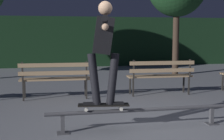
{
  "coord_description": "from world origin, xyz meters",
  "views": [
    {
      "loc": [
        -1.44,
        -4.48,
        1.49
      ],
      "look_at": [
        -0.3,
        0.99,
        0.85
      ],
      "focal_mm": 50.7,
      "sensor_mm": 36.0,
      "label": 1
    }
  ],
  "objects_px": {
    "skateboarder": "(104,44)",
    "park_bench_left_center": "(55,76)",
    "grind_rail": "(141,112)",
    "skateboard": "(104,105)",
    "park_bench_right_center": "(161,73)"
  },
  "relations": [
    {
      "from": "grind_rail",
      "to": "park_bench_left_center",
      "type": "xyz_separation_m",
      "value": [
        -1.25,
        2.57,
        0.28
      ]
    },
    {
      "from": "grind_rail",
      "to": "skateboarder",
      "type": "height_order",
      "value": "skateboarder"
    },
    {
      "from": "grind_rail",
      "to": "park_bench_right_center",
      "type": "distance_m",
      "value": 2.88
    },
    {
      "from": "park_bench_right_center",
      "to": "skateboarder",
      "type": "bearing_deg",
      "value": -126.13
    },
    {
      "from": "skateboarder",
      "to": "park_bench_right_center",
      "type": "distance_m",
      "value": 3.28
    },
    {
      "from": "skateboarder",
      "to": "park_bench_left_center",
      "type": "height_order",
      "value": "skateboarder"
    },
    {
      "from": "grind_rail",
      "to": "skateboarder",
      "type": "xyz_separation_m",
      "value": [
        -0.59,
        -0.0,
        1.08
      ]
    },
    {
      "from": "skateboard",
      "to": "park_bench_right_center",
      "type": "height_order",
      "value": "park_bench_right_center"
    },
    {
      "from": "skateboarder",
      "to": "grind_rail",
      "type": "bearing_deg",
      "value": 0.04
    },
    {
      "from": "grind_rail",
      "to": "skateboarder",
      "type": "relative_size",
      "value": 1.91
    },
    {
      "from": "skateboarder",
      "to": "skateboard",
      "type": "bearing_deg",
      "value": 171.9
    },
    {
      "from": "grind_rail",
      "to": "park_bench_right_center",
      "type": "bearing_deg",
      "value": 63.51
    },
    {
      "from": "skateboard",
      "to": "skateboarder",
      "type": "distance_m",
      "value": 0.94
    },
    {
      "from": "skateboarder",
      "to": "park_bench_left_center",
      "type": "distance_m",
      "value": 2.77
    },
    {
      "from": "skateboard",
      "to": "skateboarder",
      "type": "height_order",
      "value": "skateboarder"
    }
  ]
}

